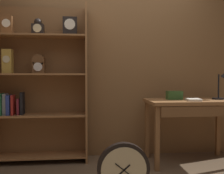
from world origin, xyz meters
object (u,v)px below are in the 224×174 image
object	(u,v)px
bookshelf	(38,82)
toolbox_small	(174,95)
workbench	(191,109)
desk_lamp	(222,85)
open_repair_manual	(194,100)
round_clock_large	(123,171)

from	to	relation	value
bookshelf	toolbox_small	distance (m)	1.77
workbench	desk_lamp	xyz separation A→B (m)	(0.42, 0.03, 0.29)
toolbox_small	open_repair_manual	world-z (taller)	toolbox_small
toolbox_small	round_clock_large	distance (m)	1.40
bookshelf	round_clock_large	bearing A→B (deg)	-50.41
bookshelf	toolbox_small	size ratio (longest dim) A/B	10.31
toolbox_small	open_repair_manual	distance (m)	0.26
round_clock_large	open_repair_manual	bearing A→B (deg)	38.88
workbench	open_repair_manual	world-z (taller)	open_repair_manual
bookshelf	toolbox_small	bearing A→B (deg)	-5.59
workbench	desk_lamp	distance (m)	0.51
workbench	round_clock_large	world-z (taller)	workbench
bookshelf	toolbox_small	world-z (taller)	bookshelf
open_repair_manual	round_clock_large	distance (m)	1.38
workbench	round_clock_large	size ratio (longest dim) A/B	2.17
workbench	toolbox_small	bearing A→B (deg)	153.00
toolbox_small	workbench	bearing A→B (deg)	-27.00
open_repair_manual	desk_lamp	bearing A→B (deg)	24.40
bookshelf	workbench	xyz separation A→B (m)	(1.94, -0.27, -0.33)
desk_lamp	open_repair_manual	xyz separation A→B (m)	(-0.43, -0.12, -0.17)
bookshelf	desk_lamp	distance (m)	2.37
desk_lamp	round_clock_large	xyz separation A→B (m)	(-1.41, -0.91, -0.73)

